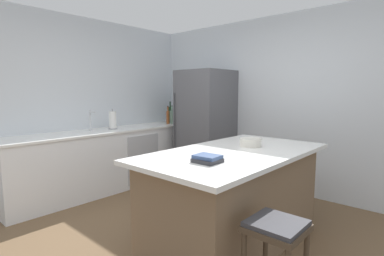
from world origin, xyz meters
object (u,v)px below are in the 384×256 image
(bar_stool, at_px, (276,238))
(syrup_bottle, at_px, (174,116))
(paper_towel_roll, at_px, (113,120))
(refrigerator, at_px, (206,127))
(wine_bottle, at_px, (170,114))
(mixing_bowl, at_px, (251,142))
(kitchen_island, at_px, (234,196))
(gin_bottle, at_px, (172,116))
(vinegar_bottle, at_px, (168,117))
(cookbook_stack, at_px, (207,159))
(sink_faucet, at_px, (91,120))

(bar_stool, bearing_deg, syrup_bottle, 145.30)
(syrup_bottle, bearing_deg, paper_towel_roll, -88.22)
(refrigerator, relative_size, wine_bottle, 4.68)
(bar_stool, relative_size, mixing_bowl, 2.90)
(kitchen_island, height_order, gin_bottle, gin_bottle)
(paper_towel_roll, relative_size, wine_bottle, 0.80)
(kitchen_island, bearing_deg, refrigerator, 137.26)
(mixing_bowl, bearing_deg, vinegar_bottle, 156.90)
(gin_bottle, distance_m, cookbook_stack, 3.07)
(bar_stool, xyz_separation_m, sink_faucet, (-3.16, 0.46, 0.54))
(kitchen_island, distance_m, mixing_bowl, 0.59)
(vinegar_bottle, bearing_deg, sink_faucet, -95.05)
(paper_towel_roll, distance_m, wine_bottle, 1.29)
(refrigerator, height_order, sink_faucet, refrigerator)
(vinegar_bottle, bearing_deg, refrigerator, 8.37)
(cookbook_stack, distance_m, mixing_bowl, 0.86)
(refrigerator, distance_m, gin_bottle, 0.79)
(gin_bottle, xyz_separation_m, mixing_bowl, (2.28, -1.07, -0.08))
(sink_faucet, bearing_deg, wine_bottle, 90.81)
(cookbook_stack, bearing_deg, refrigerator, 129.69)
(sink_faucet, xyz_separation_m, mixing_bowl, (2.41, 0.46, -0.11))
(refrigerator, relative_size, cookbook_stack, 8.59)
(refrigerator, height_order, vinegar_bottle, refrigerator)
(refrigerator, bearing_deg, mixing_bowl, -35.93)
(bar_stool, xyz_separation_m, mixing_bowl, (-0.76, 0.93, 0.44))
(mixing_bowl, bearing_deg, refrigerator, 144.07)
(gin_bottle, height_order, mixing_bowl, gin_bottle)
(vinegar_bottle, bearing_deg, mixing_bowl, -23.10)
(kitchen_island, xyz_separation_m, vinegar_bottle, (-2.30, 1.29, 0.57))
(refrigerator, height_order, bar_stool, refrigerator)
(kitchen_island, xyz_separation_m, bar_stool, (0.74, -0.61, 0.06))
(sink_faucet, distance_m, mixing_bowl, 2.45)
(kitchen_island, bearing_deg, bar_stool, -39.56)
(wine_bottle, bearing_deg, vinegar_bottle, -53.32)
(wine_bottle, height_order, mixing_bowl, wine_bottle)
(wine_bottle, bearing_deg, syrup_bottle, 81.27)
(paper_towel_roll, xyz_separation_m, syrup_bottle, (-0.04, 1.38, -0.02))
(refrigerator, relative_size, vinegar_bottle, 5.71)
(bar_stool, bearing_deg, sink_faucet, 171.66)
(kitchen_island, distance_m, gin_bottle, 2.75)
(kitchen_island, height_order, paper_towel_roll, paper_towel_roll)
(refrigerator, relative_size, syrup_bottle, 6.13)
(kitchen_island, relative_size, syrup_bottle, 6.72)
(syrup_bottle, xyz_separation_m, gin_bottle, (0.14, -0.20, 0.01))
(paper_towel_roll, xyz_separation_m, mixing_bowl, (2.37, 0.11, -0.08))
(wine_bottle, xyz_separation_m, cookbook_stack, (2.54, -2.03, -0.12))
(refrigerator, xyz_separation_m, sink_faucet, (-0.91, -1.55, 0.16))
(paper_towel_roll, bearing_deg, kitchen_island, -4.87)
(wine_bottle, distance_m, mixing_bowl, 2.70)
(bar_stool, bearing_deg, refrigerator, 138.27)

